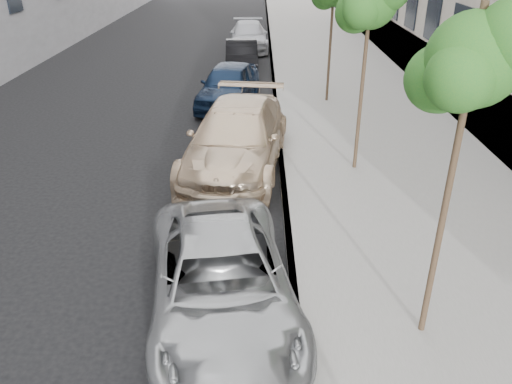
{
  "coord_description": "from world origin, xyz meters",
  "views": [
    {
      "loc": [
        0.53,
        -4.79,
        5.85
      ],
      "look_at": [
        0.47,
        3.76,
        1.5
      ],
      "focal_mm": 35.0,
      "sensor_mm": 36.0,
      "label": 1
    }
  ],
  "objects_px": {
    "minivan": "(221,281)",
    "suv": "(237,138)",
    "tree_near": "(476,61)",
    "sedan_blue": "(229,85)",
    "sedan_rear": "(249,36)",
    "tree_mid": "(372,1)",
    "sedan_black": "(242,56)"
  },
  "relations": [
    {
      "from": "tree_mid",
      "to": "minivan",
      "type": "height_order",
      "value": "tree_mid"
    },
    {
      "from": "sedan_blue",
      "to": "sedan_rear",
      "type": "height_order",
      "value": "sedan_blue"
    },
    {
      "from": "tree_mid",
      "to": "sedan_rear",
      "type": "height_order",
      "value": "tree_mid"
    },
    {
      "from": "minivan",
      "to": "sedan_blue",
      "type": "distance_m",
      "value": 12.27
    },
    {
      "from": "tree_mid",
      "to": "sedan_blue",
      "type": "bearing_deg",
      "value": 121.8
    },
    {
      "from": "tree_near",
      "to": "suv",
      "type": "distance_m",
      "value": 8.33
    },
    {
      "from": "tree_mid",
      "to": "minivan",
      "type": "xyz_separation_m",
      "value": [
        -3.33,
        -5.99,
        -3.8
      ]
    },
    {
      "from": "tree_near",
      "to": "suv",
      "type": "bearing_deg",
      "value": 116.28
    },
    {
      "from": "tree_mid",
      "to": "sedan_blue",
      "type": "xyz_separation_m",
      "value": [
        -3.89,
        6.27,
        -3.71
      ]
    },
    {
      "from": "sedan_blue",
      "to": "sedan_rear",
      "type": "distance_m",
      "value": 11.11
    },
    {
      "from": "suv",
      "to": "sedan_black",
      "type": "distance_m",
      "value": 11.72
    },
    {
      "from": "tree_mid",
      "to": "suv",
      "type": "bearing_deg",
      "value": 175.9
    },
    {
      "from": "tree_near",
      "to": "sedan_black",
      "type": "bearing_deg",
      "value": 100.94
    },
    {
      "from": "minivan",
      "to": "sedan_blue",
      "type": "height_order",
      "value": "sedan_blue"
    },
    {
      "from": "minivan",
      "to": "suv",
      "type": "height_order",
      "value": "suv"
    },
    {
      "from": "minivan",
      "to": "sedan_rear",
      "type": "xyz_separation_m",
      "value": [
        0.0,
        23.35,
        0.05
      ]
    },
    {
      "from": "tree_near",
      "to": "sedan_black",
      "type": "xyz_separation_m",
      "value": [
        -3.57,
        18.46,
        -3.77
      ]
    },
    {
      "from": "tree_mid",
      "to": "sedan_black",
      "type": "height_order",
      "value": "tree_mid"
    },
    {
      "from": "minivan",
      "to": "sedan_rear",
      "type": "relative_size",
      "value": 0.97
    },
    {
      "from": "tree_mid",
      "to": "minivan",
      "type": "distance_m",
      "value": 7.84
    },
    {
      "from": "minivan",
      "to": "sedan_black",
      "type": "bearing_deg",
      "value": 81.68
    },
    {
      "from": "sedan_black",
      "to": "minivan",
      "type": "bearing_deg",
      "value": -91.61
    },
    {
      "from": "sedan_blue",
      "to": "sedan_rear",
      "type": "xyz_separation_m",
      "value": [
        0.56,
        11.09,
        -0.04
      ]
    },
    {
      "from": "tree_mid",
      "to": "sedan_black",
      "type": "xyz_separation_m",
      "value": [
        -3.57,
        11.96,
        -3.8
      ]
    },
    {
      "from": "minivan",
      "to": "suv",
      "type": "distance_m",
      "value": 6.23
    },
    {
      "from": "suv",
      "to": "sedan_black",
      "type": "relative_size",
      "value": 1.42
    },
    {
      "from": "sedan_blue",
      "to": "tree_mid",
      "type": "bearing_deg",
      "value": -48.94
    },
    {
      "from": "tree_near",
      "to": "sedan_rear",
      "type": "relative_size",
      "value": 0.98
    },
    {
      "from": "sedan_black",
      "to": "sedan_rear",
      "type": "height_order",
      "value": "sedan_rear"
    },
    {
      "from": "suv",
      "to": "sedan_blue",
      "type": "bearing_deg",
      "value": 102.63
    },
    {
      "from": "tree_mid",
      "to": "suv",
      "type": "height_order",
      "value": "tree_mid"
    },
    {
      "from": "suv",
      "to": "tree_near",
      "type": "bearing_deg",
      "value": -56.4
    }
  ]
}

